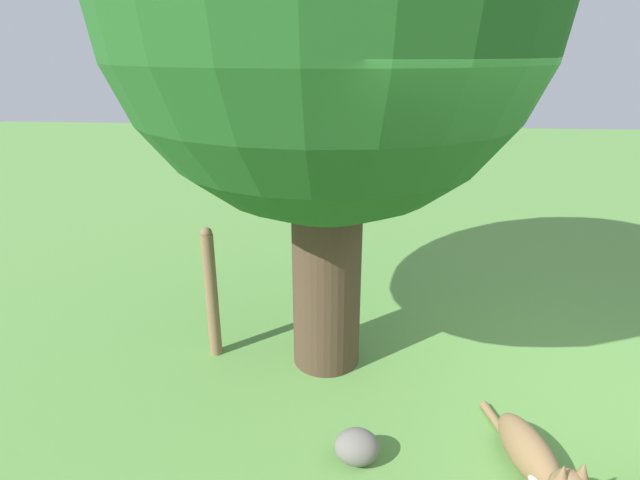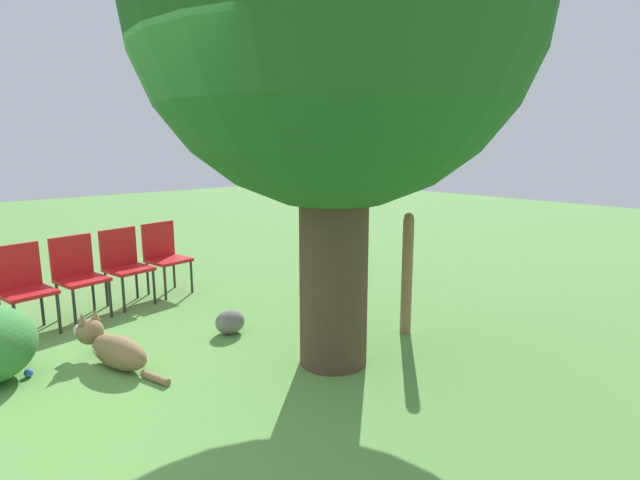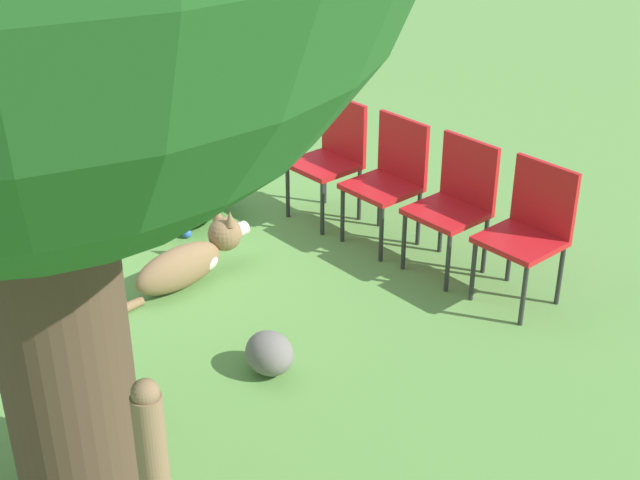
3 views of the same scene
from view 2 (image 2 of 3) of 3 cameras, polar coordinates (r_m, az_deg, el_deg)
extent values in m
plane|color=#609947|center=(4.07, -20.90, -16.46)|extent=(30.00, 30.00, 0.00)
cylinder|color=#4C3828|center=(4.06, 1.57, -0.71)|extent=(0.57, 0.57, 2.01)
sphere|color=#235B23|center=(4.11, 1.73, 25.59)|extent=(3.11, 3.11, 3.11)
ellipsoid|color=olive|center=(4.52, -22.00, -11.80)|extent=(0.69, 0.39, 0.27)
ellipsoid|color=silver|center=(4.67, -23.29, -11.36)|extent=(0.27, 0.25, 0.16)
sphere|color=olive|center=(4.80, -24.79, -9.48)|extent=(0.27, 0.27, 0.23)
cylinder|color=silver|center=(4.91, -25.60, -9.30)|extent=(0.12, 0.12, 0.09)
cone|color=olive|center=(4.72, -25.57, -8.12)|extent=(0.07, 0.07, 0.10)
cone|color=olive|center=(4.78, -24.29, -7.78)|extent=(0.07, 0.07, 0.10)
cylinder|color=olive|center=(4.23, -18.31, -14.75)|extent=(0.30, 0.13, 0.06)
cylinder|color=#846647|center=(4.88, 9.90, -4.18)|extent=(0.11, 0.11, 1.13)
sphere|color=#846647|center=(4.76, 10.13, 2.57)|extent=(0.09, 0.09, 0.09)
cube|color=red|center=(5.55, -30.47, -5.25)|extent=(0.48, 0.50, 0.04)
cube|color=red|center=(5.67, -31.42, -2.58)|extent=(0.10, 0.44, 0.43)
cylinder|color=#2D2D2D|center=(5.51, -27.72, -7.47)|extent=(0.03, 0.03, 0.40)
cylinder|color=#2D2D2D|center=(5.39, -31.43, -8.26)|extent=(0.03, 0.03, 0.40)
cylinder|color=#2D2D2D|center=(5.83, -29.17, -6.64)|extent=(0.03, 0.03, 0.40)
cylinder|color=#2D2D2D|center=(5.71, -32.70, -7.35)|extent=(0.03, 0.03, 0.40)
cube|color=red|center=(5.79, -25.52, -4.18)|extent=(0.48, 0.50, 0.04)
cube|color=red|center=(5.91, -26.54, -1.64)|extent=(0.10, 0.44, 0.43)
cylinder|color=#2D2D2D|center=(5.77, -22.84, -6.27)|extent=(0.03, 0.03, 0.40)
cylinder|color=#2D2D2D|center=(5.61, -26.26, -7.03)|extent=(0.03, 0.03, 0.40)
cylinder|color=#2D2D2D|center=(6.08, -24.50, -5.55)|extent=(0.03, 0.03, 0.40)
cylinder|color=#2D2D2D|center=(5.93, -27.77, -6.24)|extent=(0.03, 0.03, 0.40)
cube|color=red|center=(6.07, -21.00, -3.16)|extent=(0.48, 0.50, 0.04)
cube|color=red|center=(6.18, -22.06, -0.76)|extent=(0.10, 0.44, 0.43)
cylinder|color=#2D2D2D|center=(6.07, -18.44, -5.14)|extent=(0.03, 0.03, 0.40)
cylinder|color=#2D2D2D|center=(5.88, -21.54, -5.86)|extent=(0.03, 0.03, 0.40)
cylinder|color=#2D2D2D|center=(6.36, -20.22, -4.52)|extent=(0.03, 0.03, 0.40)
cylinder|color=#2D2D2D|center=(6.18, -23.23, -5.17)|extent=(0.03, 0.03, 0.40)
cube|color=red|center=(6.38, -16.90, -2.23)|extent=(0.48, 0.50, 0.04)
cube|color=red|center=(6.49, -18.00, 0.04)|extent=(0.10, 0.44, 0.43)
cylinder|color=#2D2D2D|center=(6.40, -14.47, -4.10)|extent=(0.03, 0.03, 0.40)
cylinder|color=#2D2D2D|center=(6.19, -17.28, -4.76)|extent=(0.03, 0.03, 0.40)
cylinder|color=#2D2D2D|center=(6.68, -16.35, -3.56)|extent=(0.03, 0.03, 0.40)
cylinder|color=#2D2D2D|center=(6.48, -19.09, -4.17)|extent=(0.03, 0.03, 0.40)
sphere|color=blue|center=(4.71, -30.36, -12.99)|extent=(0.07, 0.07, 0.07)
ellipsoid|color=slate|center=(5.00, -10.25, -9.19)|extent=(0.25, 0.29, 0.23)
camera|label=1|loc=(7.06, -22.62, 15.93)|focal=28.00mm
camera|label=3|loc=(6.44, 29.52, 19.20)|focal=50.00mm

